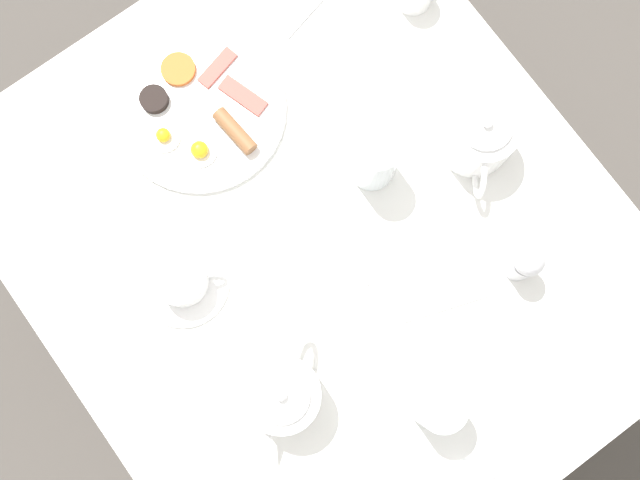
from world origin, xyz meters
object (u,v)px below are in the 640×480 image
teapot_near (479,136)px  water_glass_short (437,406)px  spoon_for_tea (538,400)px  fork_spare (440,307)px  teapot_far (284,393)px  pepper_grinder (476,478)px  fork_by_plate (327,258)px  teacup_with_saucer_left (182,281)px  water_glass_tall (374,159)px  breakfast_plate (199,110)px  salt_grinder (525,263)px

teapot_near → water_glass_short: 0.46m
spoon_for_tea → fork_spare: same height
teapot_far → pepper_grinder: size_ratio=1.67×
fork_by_plate → teapot_near: bearing=1.9°
teapot_near → teacup_with_saucer_left: (-0.56, 0.10, -0.03)m
water_glass_tall → pepper_grinder: (-0.18, -0.52, -0.01)m
breakfast_plate → pepper_grinder: 0.79m
teapot_far → water_glass_short: (0.19, -0.16, 0.01)m
salt_grinder → spoon_for_tea: 0.24m
teapot_far → fork_by_plate: size_ratio=1.13×
salt_grinder → fork_by_plate: (-0.26, 0.21, -0.06)m
breakfast_plate → teapot_far: 0.53m
teacup_with_saucer_left → fork_spare: (0.34, -0.30, -0.03)m
teapot_far → fork_by_plate: teapot_far is taller
breakfast_plate → water_glass_short: 0.66m
spoon_for_tea → fork_spare: bearing=99.8°
breakfast_plate → teapot_near: teapot_near is taller
water_glass_tall → fork_by_plate: bearing=-152.6°
breakfast_plate → teapot_near: 0.50m
water_glass_short → fork_spare: bearing=46.6°
teapot_near → pepper_grinder: teapot_near is taller
teacup_with_saucer_left → fork_by_plate: (0.23, -0.11, -0.03)m
teapot_near → teapot_far: same height
teapot_far → salt_grinder: size_ratio=1.67×
breakfast_plate → water_glass_tall: water_glass_tall is taller
fork_by_plate → fork_spare: bearing=-59.7°
teapot_far → breakfast_plate: bearing=-143.5°
teapot_near → water_glass_tall: size_ratio=1.29×
water_glass_short → teapot_far: bearing=139.5°
water_glass_short → salt_grinder: water_glass_short is taller
teacup_with_saucer_left → water_glass_tall: bearing=-4.4°
pepper_grinder → fork_spare: pepper_grinder is taller
pepper_grinder → water_glass_short: bearing=82.2°
spoon_for_tea → fork_spare: size_ratio=0.96×
pepper_grinder → spoon_for_tea: bearing=8.9°
teacup_with_saucer_left → fork_by_plate: size_ratio=0.96×
water_glass_short → fork_spare: (0.11, 0.12, -0.07)m
teacup_with_saucer_left → fork_by_plate: bearing=-26.4°
teapot_far → water_glass_tall: size_ratio=1.32×
teacup_with_saucer_left → teapot_near: bearing=-10.3°
teacup_with_saucer_left → fork_spare: size_ratio=0.98×
salt_grinder → water_glass_tall: bearing=108.8°
breakfast_plate → water_glass_tall: size_ratio=2.22×
breakfast_plate → teapot_far: teapot_far is taller
water_glass_short → teapot_near: bearing=43.1°
fork_spare → water_glass_tall: bearing=79.2°
water_glass_tall → spoon_for_tea: 0.50m
pepper_grinder → fork_spare: bearing=62.3°
teapot_near → fork_spare: (-0.23, -0.20, -0.05)m
water_glass_tall → fork_spare: bearing=-100.8°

